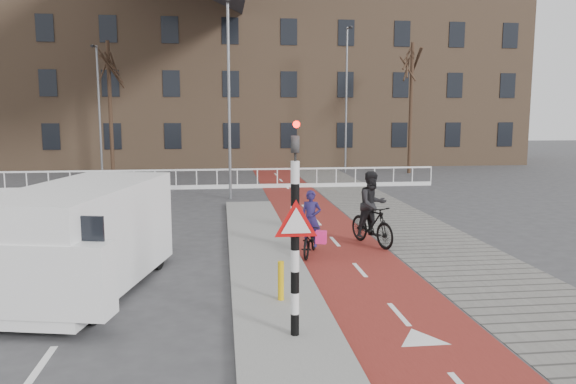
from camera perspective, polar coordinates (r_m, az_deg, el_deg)
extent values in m
plane|color=#38383A|center=(11.55, 2.39, -10.93)|extent=(120.00, 120.00, 0.00)
cube|color=maroon|center=(21.36, 2.10, -2.03)|extent=(2.50, 60.00, 0.01)
cube|color=slate|center=(21.96, 9.35, -1.85)|extent=(3.00, 60.00, 0.01)
cube|color=gray|center=(15.27, -2.62, -5.94)|extent=(1.80, 16.00, 0.12)
cylinder|color=black|center=(9.12, 0.72, -5.89)|extent=(0.14, 0.14, 2.88)
imported|color=black|center=(8.86, 0.74, 5.74)|extent=(0.13, 0.16, 0.80)
cylinder|color=#FF0C05|center=(8.71, 0.86, 6.89)|extent=(0.11, 0.02, 0.11)
cylinder|color=#E0AF0C|center=(11.08, -0.73, -8.99)|extent=(0.12, 0.12, 0.77)
imported|color=black|center=(14.88, 2.33, -4.81)|extent=(1.08, 1.72, 0.86)
imported|color=#211949|center=(14.76, 2.34, -2.71)|extent=(0.63, 0.52, 1.49)
cube|color=#EF2176|center=(14.37, 3.38, -4.60)|extent=(0.31, 0.25, 0.33)
imported|color=black|center=(16.11, 8.51, -3.28)|extent=(1.22, 2.06, 1.19)
imported|color=black|center=(16.01, 8.56, -1.25)|extent=(1.10, 0.98, 1.87)
cube|color=white|center=(12.52, -20.02, -4.15)|extent=(3.19, 5.60, 2.11)
cube|color=#1A7A42|center=(12.83, -24.65, -4.58)|extent=(0.74, 3.30, 0.55)
cube|color=#1A7A42|center=(12.34, -15.17, -4.59)|extent=(0.74, 3.30, 0.55)
cube|color=black|center=(10.28, -23.02, -4.64)|extent=(1.86, 0.46, 0.90)
cylinder|color=black|center=(10.80, -19.59, -10.71)|extent=(0.42, 0.78, 0.74)
cylinder|color=black|center=(14.66, -20.02, -5.78)|extent=(0.42, 0.78, 0.74)
cylinder|color=black|center=(13.98, -13.34, -6.17)|extent=(0.42, 0.78, 0.74)
cube|color=silver|center=(28.10, -13.38, 2.15)|extent=(28.00, 0.08, 0.08)
cube|color=silver|center=(28.20, -13.32, 0.43)|extent=(28.00, 0.10, 0.20)
cube|color=#7F6047|center=(42.85, -8.59, 11.02)|extent=(46.00, 10.00, 12.00)
cylinder|color=black|center=(35.70, -17.60, 8.09)|extent=(0.23, 0.23, 7.96)
cylinder|color=black|center=(35.62, 12.37, 8.26)|extent=(0.22, 0.22, 7.94)
cylinder|color=slate|center=(24.40, -6.01, 9.03)|extent=(0.12, 0.12, 8.35)
cylinder|color=slate|center=(34.16, -18.60, 7.66)|extent=(0.12, 0.12, 7.48)
cylinder|color=slate|center=(35.33, 5.94, 9.18)|extent=(0.12, 0.12, 8.88)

